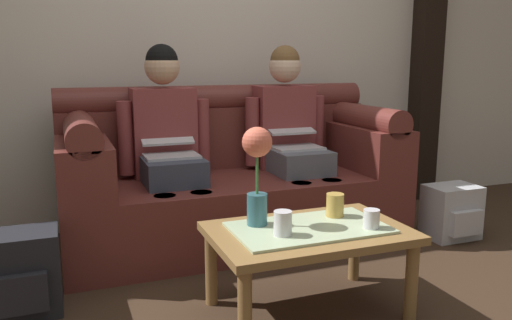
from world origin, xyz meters
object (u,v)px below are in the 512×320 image
(person_left, at_px, (167,140))
(backpack_left, at_px, (18,275))
(coffee_table, at_px, (309,240))
(flower_vase, at_px, (257,165))
(backpack_right, at_px, (452,212))
(cup_far_center, at_px, (371,219))
(couch, at_px, (232,180))
(cup_near_left, at_px, (335,205))
(cup_near_right, at_px, (283,223))
(person_right, at_px, (290,133))

(person_left, xyz_separation_m, backpack_left, (-0.81, -0.64, -0.47))
(coffee_table, bearing_deg, flower_vase, 152.54)
(backpack_right, bearing_deg, cup_far_center, -147.65)
(person_left, xyz_separation_m, coffee_table, (0.40, -1.08, -0.32))
(couch, distance_m, flower_vase, 1.04)
(cup_far_center, bearing_deg, cup_near_left, 106.78)
(flower_vase, distance_m, cup_near_left, 0.44)
(cup_near_left, bearing_deg, flower_vase, 178.18)
(flower_vase, relative_size, cup_near_left, 4.06)
(couch, xyz_separation_m, cup_near_left, (0.18, -0.99, 0.08))
(person_left, height_order, backpack_left, person_left)
(cup_near_right, bearing_deg, cup_far_center, -7.41)
(person_left, xyz_separation_m, person_right, (0.81, -0.00, 0.00))
(cup_far_center, relative_size, backpack_left, 0.22)
(person_left, bearing_deg, backpack_right, -16.93)
(person_left, relative_size, cup_near_right, 11.72)
(couch, relative_size, cup_near_left, 19.09)
(flower_vase, height_order, backpack_right, flower_vase)
(cup_far_center, bearing_deg, backpack_left, 159.27)
(coffee_table, height_order, cup_near_left, cup_near_left)
(cup_near_right, xyz_separation_m, cup_far_center, (0.40, -0.05, -0.01))
(cup_far_center, bearing_deg, coffee_table, 155.08)
(coffee_table, bearing_deg, couch, 90.00)
(couch, bearing_deg, cup_near_right, -97.66)
(couch, bearing_deg, cup_near_left, -79.55)
(person_left, bearing_deg, coffee_table, -69.57)
(person_right, distance_m, coffee_table, 1.20)
(couch, distance_m, person_right, 0.49)
(person_right, bearing_deg, coffee_table, -110.43)
(couch, xyz_separation_m, cup_far_center, (0.25, -1.20, 0.07))
(cup_near_right, relative_size, backpack_left, 0.27)
(couch, height_order, person_left, person_left)
(coffee_table, xyz_separation_m, backpack_left, (-1.21, 0.44, -0.16))
(person_right, relative_size, flower_vase, 2.78)
(couch, bearing_deg, person_left, -179.62)
(backpack_left, bearing_deg, couch, 28.01)
(couch, xyz_separation_m, person_left, (-0.40, -0.00, 0.28))
(person_left, relative_size, cup_near_left, 11.30)
(cup_near_right, relative_size, backpack_right, 0.31)
(coffee_table, relative_size, backpack_left, 2.29)
(backpack_right, bearing_deg, cup_near_right, -156.97)
(person_left, relative_size, cup_far_center, 14.75)
(flower_vase, relative_size, cup_near_right, 4.21)
(person_left, height_order, backpack_right, person_left)
(couch, distance_m, cup_near_left, 1.01)
(coffee_table, height_order, cup_far_center, cup_far_center)
(person_right, xyz_separation_m, cup_near_right, (-0.56, -1.14, -0.20))
(person_right, xyz_separation_m, flower_vase, (-0.61, -0.97, 0.02))
(person_left, distance_m, person_right, 0.81)
(person_right, relative_size, backpack_right, 3.58)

